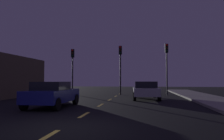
# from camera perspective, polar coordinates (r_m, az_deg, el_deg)

# --- Properties ---
(ground_plane) EXTENTS (80.00, 80.00, 0.00)m
(ground_plane) POSITION_cam_1_polar(r_m,az_deg,el_deg) (14.14, -2.48, -8.73)
(ground_plane) COLOR black
(lane_stripe_nearest) EXTENTS (0.16, 1.60, 0.01)m
(lane_stripe_nearest) POSITION_cam_1_polar(r_m,az_deg,el_deg) (6.35, -16.39, -16.11)
(lane_stripe_nearest) COLOR #EACC4C
(lane_stripe_nearest) RESTS_ON ground_plane
(lane_stripe_second) EXTENTS (0.16, 1.60, 0.01)m
(lane_stripe_second) POSITION_cam_1_polar(r_m,az_deg,el_deg) (9.88, -7.14, -11.31)
(lane_stripe_second) COLOR #EACC4C
(lane_stripe_second) RESTS_ON ground_plane
(lane_stripe_third) EXTENTS (0.16, 1.60, 0.01)m
(lane_stripe_third) POSITION_cam_1_polar(r_m,az_deg,el_deg) (13.55, -2.94, -8.97)
(lane_stripe_third) COLOR #EACC4C
(lane_stripe_third) RESTS_ON ground_plane
(lane_stripe_fourth) EXTENTS (0.16, 1.60, 0.01)m
(lane_stripe_fourth) POSITION_cam_1_polar(r_m,az_deg,el_deg) (17.28, -0.57, -7.61)
(lane_stripe_fourth) COLOR #EACC4C
(lane_stripe_fourth) RESTS_ON ground_plane
(lane_stripe_fifth) EXTENTS (0.16, 1.60, 0.01)m
(lane_stripe_fifth) POSITION_cam_1_polar(r_m,az_deg,el_deg) (21.04, 0.95, -6.73)
(lane_stripe_fifth) COLOR #EACC4C
(lane_stripe_fifth) RESTS_ON ground_plane
(lane_stripe_sixth) EXTENTS (0.16, 1.60, 0.01)m
(lane_stripe_sixth) POSITION_cam_1_polar(r_m,az_deg,el_deg) (24.81, 2.01, -6.12)
(lane_stripe_sixth) COLOR #EACC4C
(lane_stripe_sixth) RESTS_ON ground_plane
(traffic_signal_left) EXTENTS (0.32, 0.38, 4.87)m
(traffic_signal_left) POSITION_cam_1_polar(r_m,az_deg,el_deg) (24.36, -10.07, 1.89)
(traffic_signal_left) COLOR #2D2D30
(traffic_signal_left) RESTS_ON ground_plane
(traffic_signal_center) EXTENTS (0.32, 0.38, 5.11)m
(traffic_signal_center) POSITION_cam_1_polar(r_m,az_deg,el_deg) (23.31, 2.16, 2.44)
(traffic_signal_center) COLOR black
(traffic_signal_center) RESTS_ON ground_plane
(traffic_signal_right) EXTENTS (0.32, 0.38, 5.22)m
(traffic_signal_right) POSITION_cam_1_polar(r_m,az_deg,el_deg) (23.33, 13.85, 2.69)
(traffic_signal_right) COLOR #2D2D30
(traffic_signal_right) RESTS_ON ground_plane
(car_stopped_ahead) EXTENTS (2.21, 4.49, 1.41)m
(car_stopped_ahead) POSITION_cam_1_polar(r_m,az_deg,el_deg) (18.02, 8.55, -5.07)
(car_stopped_ahead) COLOR silver
(car_stopped_ahead) RESTS_ON ground_plane
(car_adjacent_lane) EXTENTS (2.00, 4.02, 1.42)m
(car_adjacent_lane) POSITION_cam_1_polar(r_m,az_deg,el_deg) (12.86, -15.07, -5.94)
(car_adjacent_lane) COLOR navy
(car_adjacent_lane) RESTS_ON ground_plane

